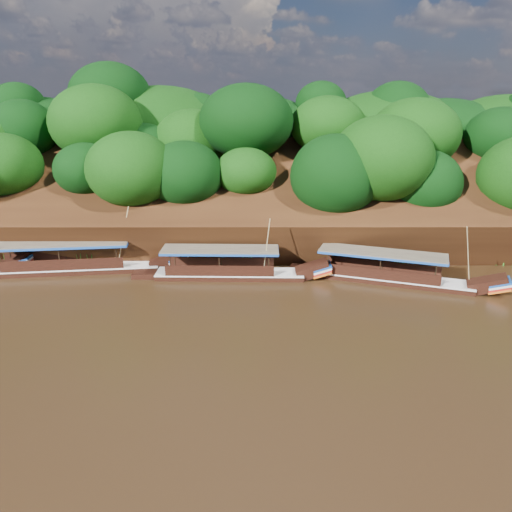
# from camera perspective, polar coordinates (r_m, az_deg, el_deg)

# --- Properties ---
(ground) EXTENTS (160.00, 160.00, 0.00)m
(ground) POSITION_cam_1_polar(r_m,az_deg,el_deg) (31.40, -1.29, -7.07)
(ground) COLOR black
(ground) RESTS_ON ground
(riverbank) EXTENTS (120.00, 30.06, 19.40)m
(riverbank) POSITION_cam_1_polar(r_m,az_deg,el_deg) (52.41, -0.81, 5.48)
(riverbank) COLOR black
(riverbank) RESTS_ON ground
(boat_0) EXTENTS (13.69, 6.30, 5.44)m
(boat_0) POSITION_cam_1_polar(r_m,az_deg,el_deg) (38.25, 16.19, -2.27)
(boat_0) COLOR black
(boat_0) RESTS_ON ground
(boat_1) EXTENTS (13.26, 2.54, 5.26)m
(boat_1) POSITION_cam_1_polar(r_m,az_deg,el_deg) (37.88, -2.00, -1.71)
(boat_1) COLOR black
(boat_1) RESTS_ON ground
(boat_2) EXTENTS (15.56, 3.83, 5.58)m
(boat_2) POSITION_cam_1_polar(r_m,az_deg,el_deg) (41.45, -18.97, -0.90)
(boat_2) COLOR black
(boat_2) RESTS_ON ground
(reeds) EXTENTS (51.49, 2.44, 2.16)m
(reeds) POSITION_cam_1_polar(r_m,az_deg,el_deg) (40.18, -6.06, -0.10)
(reeds) COLOR #2B6519
(reeds) RESTS_ON ground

